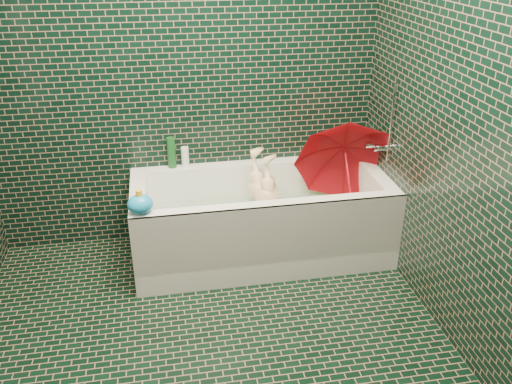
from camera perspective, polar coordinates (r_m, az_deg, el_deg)
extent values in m
plane|color=black|center=(2.97, -4.48, -17.71)|extent=(2.80, 2.80, 0.00)
plane|color=black|center=(3.63, -7.74, 13.15)|extent=(2.80, 0.00, 2.80)
plane|color=black|center=(2.72, 23.08, 6.83)|extent=(0.00, 2.80, 2.80)
cube|color=white|center=(3.78, 0.53, -5.38)|extent=(1.70, 0.75, 0.15)
cube|color=white|center=(3.93, -0.36, 0.48)|extent=(1.70, 0.10, 0.40)
cube|color=white|center=(3.37, 1.61, -4.24)|extent=(1.70, 0.10, 0.40)
cube|color=white|center=(3.86, 12.28, -0.65)|extent=(0.10, 0.55, 0.40)
cube|color=white|center=(3.60, -12.08, -2.75)|extent=(0.10, 0.55, 0.40)
cube|color=white|center=(3.37, 1.73, -5.68)|extent=(1.70, 0.02, 0.55)
cube|color=green|center=(3.74, 0.54, -4.33)|extent=(1.35, 0.47, 0.01)
cube|color=silver|center=(3.67, 0.55, -2.39)|extent=(1.48, 0.53, 0.00)
cylinder|color=silver|center=(3.72, 13.26, 4.62)|extent=(0.14, 0.05, 0.05)
cylinder|color=silver|center=(3.74, 11.78, 4.89)|extent=(0.05, 0.04, 0.04)
cylinder|color=silver|center=(3.56, 14.09, 7.31)|extent=(0.01, 0.01, 0.55)
imported|color=beige|center=(3.71, 1.21, -1.88)|extent=(0.92, 0.57, 0.28)
imported|color=red|center=(3.66, 9.65, 1.91)|extent=(0.99, 0.97, 1.00)
imported|color=white|center=(4.02, 11.03, 3.72)|extent=(0.12, 0.12, 0.24)
imported|color=#4E1E74|center=(4.07, 10.80, 3.98)|extent=(0.09, 0.09, 0.21)
imported|color=#14471D|center=(4.03, 10.94, 3.78)|extent=(0.14, 0.14, 0.15)
cylinder|color=#14471D|center=(3.98, 9.66, 5.23)|extent=(0.07, 0.07, 0.21)
cylinder|color=silver|center=(4.03, 10.67, 5.06)|extent=(0.05, 0.05, 0.17)
cylinder|color=#14471D|center=(3.77, -8.89, 4.13)|extent=(0.07, 0.07, 0.22)
cylinder|color=white|center=(3.78, -7.47, 3.67)|extent=(0.07, 0.07, 0.14)
ellipsoid|color=#FFAE1A|center=(3.94, 7.61, 4.04)|extent=(0.11, 0.10, 0.06)
sphere|color=#FFAE1A|center=(3.92, 8.15, 4.53)|extent=(0.04, 0.04, 0.04)
cone|color=orange|center=(3.93, 8.48, 4.46)|extent=(0.02, 0.02, 0.02)
ellipsoid|color=#1789D1|center=(3.20, -12.10, -1.26)|extent=(0.17, 0.15, 0.12)
cylinder|color=#FFAE1A|center=(3.17, -12.21, -0.16)|extent=(0.04, 0.04, 0.04)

